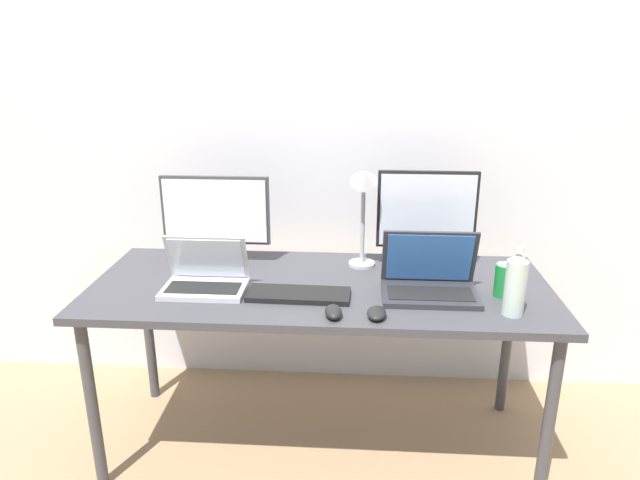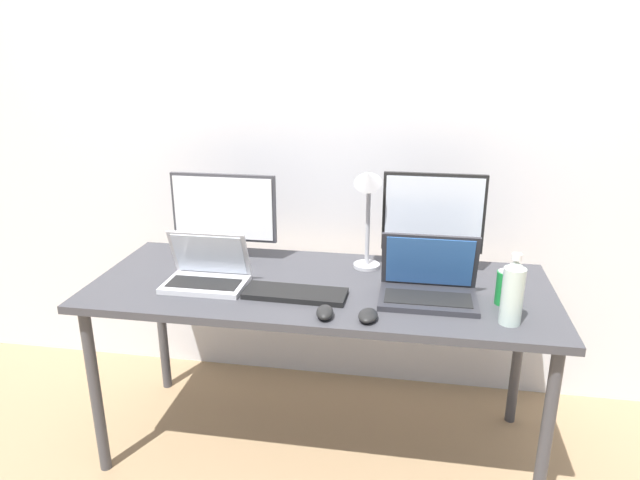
# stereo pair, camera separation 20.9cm
# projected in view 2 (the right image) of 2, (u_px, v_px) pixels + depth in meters

# --- Properties ---
(ground_plane) EXTENTS (16.00, 16.00, 0.00)m
(ground_plane) POSITION_uv_depth(u_px,v_px,m) (320.00, 442.00, 2.45)
(ground_plane) COLOR #9E7F5B
(wall_back) EXTENTS (7.00, 0.08, 2.60)m
(wall_back) POSITION_uv_depth(u_px,v_px,m) (342.00, 120.00, 2.58)
(wall_back) COLOR silver
(wall_back) RESTS_ON ground
(work_desk) EXTENTS (1.77, 0.72, 0.74)m
(work_desk) POSITION_uv_depth(u_px,v_px,m) (320.00, 298.00, 2.23)
(work_desk) COLOR #424247
(work_desk) RESTS_ON ground
(monitor_left) EXTENTS (0.45, 0.17, 0.37)m
(monitor_left) POSITION_uv_depth(u_px,v_px,m) (224.00, 213.00, 2.42)
(monitor_left) COLOR #38383D
(monitor_left) RESTS_ON work_desk
(monitor_center) EXTENTS (0.40, 0.17, 0.40)m
(monitor_center) POSITION_uv_depth(u_px,v_px,m) (433.00, 219.00, 2.28)
(monitor_center) COLOR black
(monitor_center) RESTS_ON work_desk
(laptop_silver) EXTENTS (0.31, 0.21, 0.21)m
(laptop_silver) POSITION_uv_depth(u_px,v_px,m) (207.00, 272.00, 2.19)
(laptop_silver) COLOR silver
(laptop_silver) RESTS_ON work_desk
(laptop_secondary) EXTENTS (0.35, 0.23, 0.24)m
(laptop_secondary) POSITION_uv_depth(u_px,v_px,m) (428.00, 284.00, 2.07)
(laptop_secondary) COLOR #2D2D33
(laptop_secondary) RESTS_ON work_desk
(keyboard_main) EXTENTS (0.38, 0.15, 0.02)m
(keyboard_main) POSITION_uv_depth(u_px,v_px,m) (295.00, 294.00, 2.10)
(keyboard_main) COLOR black
(keyboard_main) RESTS_ON work_desk
(mouse_by_keyboard) EXTENTS (0.07, 0.11, 0.03)m
(mouse_by_keyboard) POSITION_uv_depth(u_px,v_px,m) (368.00, 315.00, 1.92)
(mouse_by_keyboard) COLOR black
(mouse_by_keyboard) RESTS_ON work_desk
(mouse_by_laptop) EXTENTS (0.07, 0.10, 0.04)m
(mouse_by_laptop) POSITION_uv_depth(u_px,v_px,m) (325.00, 312.00, 1.94)
(mouse_by_laptop) COLOR black
(mouse_by_laptop) RESTS_ON work_desk
(water_bottle) EXTENTS (0.07, 0.07, 0.25)m
(water_bottle) POSITION_uv_depth(u_px,v_px,m) (513.00, 292.00, 1.86)
(water_bottle) COLOR silver
(water_bottle) RESTS_ON work_desk
(soda_can_near_keyboard) EXTENTS (0.07, 0.07, 0.13)m
(soda_can_near_keyboard) POSITION_uv_depth(u_px,v_px,m) (505.00, 288.00, 2.02)
(soda_can_near_keyboard) COLOR #197F33
(soda_can_near_keyboard) RESTS_ON work_desk
(desk_lamp) EXTENTS (0.11, 0.18, 0.45)m
(desk_lamp) POSITION_uv_depth(u_px,v_px,m) (368.00, 199.00, 2.24)
(desk_lamp) COLOR #B7B7BC
(desk_lamp) RESTS_ON work_desk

